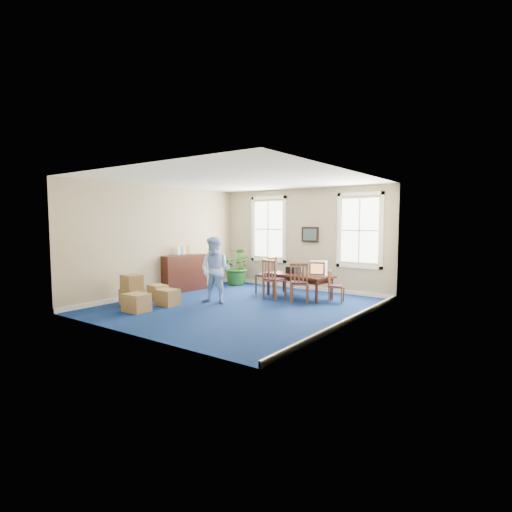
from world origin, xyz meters
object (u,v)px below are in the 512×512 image
Objects in this scene: chair_near_left at (274,279)px; conference_table at (299,286)px; man at (215,270)px; credenza at (184,273)px; crt_tv at (318,268)px; cardboard_boxes at (140,289)px; potted_plant at (238,266)px.

conference_table is at bearing -114.67° from chair_near_left.
credenza is (-2.04, 0.83, -0.30)m from man.
cardboard_boxes is at bearing -152.85° from crt_tv.
chair_near_left is 0.63× the size of man.
crt_tv is 0.38× the size of potted_plant.
potted_plant reaches higher than chair_near_left.
conference_table is 0.79m from crt_tv.
cardboard_boxes is at bearing -89.37° from potted_plant.
man reaches higher than chair_near_left.
potted_plant is 4.08m from cardboard_boxes.
chair_near_left is 0.76× the size of credenza.
conference_table is 2.52m from man.
man reaches higher than crt_tv.
potted_plant is (-3.38, 0.64, -0.23)m from crt_tv.
crt_tv is 2.85m from man.
chair_near_left is (-0.98, -0.71, -0.31)m from crt_tv.
potted_plant is at bearing 102.57° from man.
cardboard_boxes is at bearing 55.36° from chair_near_left.
credenza is 2.25m from cardboard_boxes.
crt_tv reaches higher than conference_table.
man is 1.20× the size of credenza.
man is (-1.35, -2.06, 0.55)m from conference_table.
man is 1.99m from cardboard_boxes.
potted_plant is at bearing 90.63° from cardboard_boxes.
potted_plant reaches higher than conference_table.
crt_tv is 3.45m from potted_plant.
man is at bearing 43.29° from cardboard_boxes.
man is (-1.92, -2.10, 0.02)m from crt_tv.
credenza is at bearing 142.61° from man.
chair_near_left is 0.88× the size of potted_plant.
chair_near_left is 1.71m from man.
man reaches higher than potted_plant.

